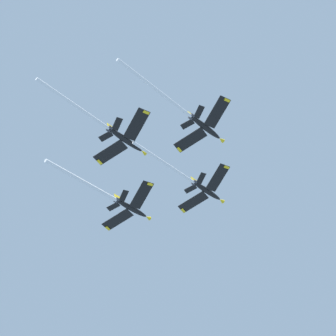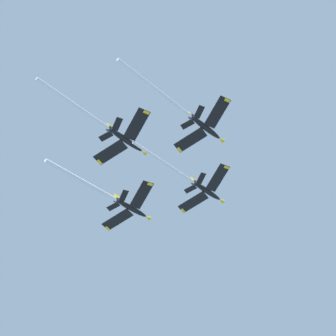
% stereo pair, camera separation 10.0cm
% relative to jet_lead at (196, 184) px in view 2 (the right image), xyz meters
% --- Properties ---
extents(jet_lead, '(30.27, 24.23, 14.36)m').
position_rel_jet_lead_xyz_m(jet_lead, '(0.00, 0.00, 0.00)').
color(jet_lead, black).
extents(jet_left_wing, '(30.36, 24.25, 15.08)m').
position_rel_jet_lead_xyz_m(jet_left_wing, '(-4.27, 23.00, -6.91)').
color(jet_left_wing, black).
extents(jet_right_wing, '(32.06, 25.24, 14.85)m').
position_rel_jet_lead_xyz_m(jet_right_wing, '(-21.64, -3.86, -6.33)').
color(jet_right_wing, black).
extents(jet_slot, '(29.59, 23.31, 13.40)m').
position_rel_jet_lead_xyz_m(jet_slot, '(-24.33, 16.92, -10.42)').
color(jet_slot, black).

